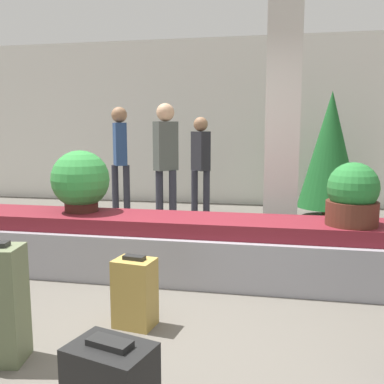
{
  "coord_description": "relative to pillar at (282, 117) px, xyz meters",
  "views": [
    {
      "loc": [
        0.78,
        -2.83,
        1.45
      ],
      "look_at": [
        0.0,
        1.23,
        0.85
      ],
      "focal_mm": 40.0,
      "sensor_mm": 36.0,
      "label": 1
    }
  ],
  "objects": [
    {
      "name": "potted_plant_1",
      "position": [
        -2.06,
        -0.93,
        -0.68
      ],
      "size": [
        0.6,
        0.6,
        0.64
      ],
      "color": "#381914",
      "rests_on": "carousel"
    },
    {
      "name": "decorated_tree",
      "position": [
        0.82,
        2.27,
        -0.47
      ],
      "size": [
        1.01,
        1.01,
        2.08
      ],
      "color": "#4C331E",
      "rests_on": "ground_plane"
    },
    {
      "name": "ground_plane",
      "position": [
        -0.86,
        -2.23,
        -1.6
      ],
      "size": [
        18.0,
        18.0,
        0.0
      ],
      "primitive_type": "plane",
      "color": "#59544C"
    },
    {
      "name": "pillar",
      "position": [
        0.0,
        0.0,
        0.0
      ],
      "size": [
        0.38,
        0.38,
        3.2
      ],
      "color": "beige",
      "rests_on": "ground_plane"
    },
    {
      "name": "carousel",
      "position": [
        -0.86,
        -1.0,
        -1.31
      ],
      "size": [
        6.11,
        0.8,
        0.6
      ],
      "color": "gray",
      "rests_on": "ground_plane"
    },
    {
      "name": "potted_plant_0",
      "position": [
        0.62,
        -1.07,
        -0.73
      ],
      "size": [
        0.46,
        0.46,
        0.57
      ],
      "color": "#4C2319",
      "rests_on": "carousel"
    },
    {
      "name": "traveler_2",
      "position": [
        -2.58,
        1.66,
        -0.49
      ],
      "size": [
        0.32,
        0.37,
        1.83
      ],
      "rotation": [
        0.0,
        0.0,
        2.09
      ],
      "color": "#282833",
      "rests_on": "ground_plane"
    },
    {
      "name": "traveler_1",
      "position": [
        -1.26,
        1.83,
        -0.61
      ],
      "size": [
        0.35,
        0.36,
        1.66
      ],
      "rotation": [
        0.0,
        0.0,
        -0.83
      ],
      "color": "#282833",
      "rests_on": "ground_plane"
    },
    {
      "name": "traveler_0",
      "position": [
        -1.61,
        0.9,
        -0.49
      ],
      "size": [
        0.35,
        0.35,
        1.83
      ],
      "rotation": [
        0.0,
        0.0,
        -2.35
      ],
      "color": "#282833",
      "rests_on": "ground_plane"
    },
    {
      "name": "back_wall",
      "position": [
        -0.86,
        3.34,
        0.0
      ],
      "size": [
        18.0,
        0.06,
        3.2
      ],
      "color": "silver",
      "rests_on": "ground_plane"
    },
    {
      "name": "suitcase_0",
      "position": [
        -1.07,
        -2.16,
        -1.34
      ],
      "size": [
        0.32,
        0.26,
        0.54
      ],
      "rotation": [
        0.0,
        0.0,
        -0.16
      ],
      "color": "#A3843D",
      "rests_on": "ground_plane"
    }
  ]
}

